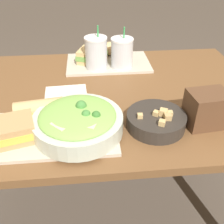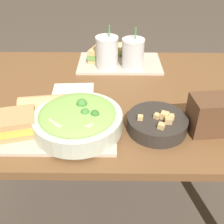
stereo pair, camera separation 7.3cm
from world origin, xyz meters
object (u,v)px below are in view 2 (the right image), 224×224
salad_bowl (78,119)px  baguette_near (44,105)px  drink_cup_dark (107,53)px  sandwich_far (104,55)px  chip_bag (210,115)px  sandwich_near (15,124)px  drink_cup_red (133,54)px  baguette_far (118,49)px  napkin_folded (73,90)px  soup_bowl (157,123)px

salad_bowl → baguette_near: 0.16m
drink_cup_dark → sandwich_far: bearing=104.9°
sandwich_far → chip_bag: bearing=-35.3°
sandwich_near → drink_cup_dark: drink_cup_dark is taller
sandwich_near → chip_bag: 0.62m
sandwich_far → drink_cup_red: (0.14, -0.07, 0.03)m
sandwich_near → baguette_far: baguette_far is taller
sandwich_near → drink_cup_dark: 0.57m
salad_bowl → napkin_folded: bearing=101.6°
sandwich_far → drink_cup_dark: drink_cup_dark is taller
napkin_folded → baguette_far: bearing=62.0°
drink_cup_dark → napkin_folded: bearing=-123.2°
drink_cup_dark → drink_cup_red: bearing=0.0°
napkin_folded → baguette_near: bearing=-112.4°
drink_cup_red → sandwich_near: bearing=-128.8°
drink_cup_dark → napkin_folded: size_ratio=1.14×
soup_bowl → sandwich_near: size_ratio=1.26×
salad_bowl → sandwich_near: size_ratio=1.83×
salad_bowl → baguette_far: salad_bowl is taller
soup_bowl → sandwich_far: (-0.19, 0.53, 0.02)m
sandwich_near → drink_cup_red: 0.64m
drink_cup_dark → napkin_folded: drink_cup_dark is taller
baguette_near → sandwich_far: 0.49m
salad_bowl → sandwich_far: bearing=83.4°
salad_bowl → napkin_folded: size_ratio=1.64×
sandwich_near → baguette_far: size_ratio=1.07×
salad_bowl → sandwich_near: (-0.20, -0.02, -0.01)m
salad_bowl → baguette_far: bearing=78.1°
soup_bowl → drink_cup_red: drink_cup_red is taller
salad_bowl → drink_cup_dark: size_ratio=1.45×
baguette_near → chip_bag: size_ratio=1.24×
soup_bowl → sandwich_far: 0.57m
baguette_far → drink_cup_dark: size_ratio=0.74×
baguette_near → napkin_folded: (0.07, 0.18, -0.04)m
sandwich_near → baguette_near: bearing=42.7°
soup_bowl → baguette_far: size_ratio=1.35×
sandwich_near → baguette_far: (0.33, 0.64, 0.00)m
salad_bowl → sandwich_far: size_ratio=1.76×
soup_bowl → drink_cup_dark: 0.50m
baguette_far → drink_cup_dark: (-0.05, -0.14, 0.03)m
sandwich_near → sandwich_far: 0.62m
baguette_far → napkin_folded: size_ratio=0.84×
sandwich_far → napkin_folded: (-0.12, -0.27, -0.04)m
baguette_far → drink_cup_red: drink_cup_red is taller
baguette_near → sandwich_near: bearing=138.9°
baguette_near → napkin_folded: 0.20m
baguette_near → chip_bag: (0.56, -0.07, 0.01)m
baguette_far → napkin_folded: 0.40m
baguette_near → chip_bag: bearing=-106.1°
salad_bowl → sandwich_far: (0.06, 0.55, -0.01)m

